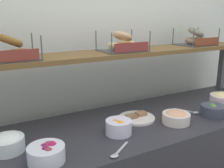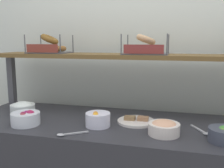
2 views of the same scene
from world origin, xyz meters
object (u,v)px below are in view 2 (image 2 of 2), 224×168
Objects in this scene: bowl_cream_cheese at (23,108)px; bowl_lox_spread at (164,128)px; serving_spoon_near_plate at (203,131)px; bagel_basket_cinnamon_raisin at (50,47)px; serving_plate_white at (136,121)px; bagel_basket_plain at (145,47)px; serving_spoon_by_edge at (68,134)px; bowl_fruit_salad at (98,119)px; bowl_beet_salad at (26,118)px.

bowl_lox_spread is (1.00, -0.15, -0.01)m from bowl_cream_cheese.
serving_spoon_near_plate is 0.53× the size of bagel_basket_cinnamon_raisin.
serving_plate_white is 0.52m from bagel_basket_plain.
serving_spoon_by_edge is (0.48, -0.30, -0.04)m from bowl_cream_cheese.
bagel_basket_plain is at bearing 112.37° from bowl_lox_spread.
serving_spoon_near_plate is at bearing 22.00° from bowl_lox_spread.
bagel_basket_plain reaches higher than bowl_fruit_salad.
bowl_cream_cheese is 1.08× the size of serving_spoon_near_plate.
serving_spoon_near_plate is at bearing -2.94° from bowl_cream_cheese.
bowl_beet_salad reaches higher than serving_spoon_near_plate.
serving_spoon_by_edge is at bearing -17.66° from bowl_beet_salad.
bagel_basket_plain is (0.02, 0.23, 0.47)m from serving_plate_white.
bowl_fruit_salad is 0.86× the size of bowl_beet_salad.
bagel_basket_plain is (0.24, 0.36, 0.43)m from bowl_fruit_salad.
serving_spoon_near_plate is 0.51× the size of bagel_basket_plain.
bowl_cream_cheese is 0.51m from bagel_basket_cinnamon_raisin.
bagel_basket_plain reaches higher than serving_spoon_near_plate.
bowl_lox_spread is at bearing 2.85° from bowl_beet_salad.
bowl_beet_salad is 1.08m from serving_spoon_near_plate.
bagel_basket_plain is at bearing 32.86° from bowl_beet_salad.
bagel_basket_cinnamon_raisin reaches higher than bagel_basket_plain.
bagel_basket_cinnamon_raisin is (-1.12, 0.31, 0.47)m from serving_spoon_near_plate.
serving_plate_white is 1.54× the size of serving_spoon_near_plate.
bagel_basket_cinnamon_raisin is 0.74m from bagel_basket_plain.
serving_plate_white is at bearing 136.51° from bowl_lox_spread.
bagel_basket_plain is (0.69, 0.44, 0.44)m from bowl_beet_salad.
serving_plate_white is (0.67, 0.22, -0.03)m from bowl_beet_salad.
bowl_fruit_salad is at bearing 58.64° from serving_spoon_by_edge.
serving_spoon_by_edge is at bearing -162.34° from serving_spoon_near_plate.
bowl_lox_spread reaches higher than serving_spoon_by_edge.
bagel_basket_cinnamon_raisin is at bearing 164.45° from serving_spoon_near_plate.
serving_spoon_near_plate is at bearing 4.04° from bowl_fruit_salad.
bowl_lox_spread is at bearing 15.81° from serving_spoon_by_edge.
bowl_fruit_salad is 0.46m from bowl_beet_salad.
bowl_fruit_salad is (0.60, -0.11, -0.00)m from bowl_cream_cheese.
bowl_lox_spread is at bearing -6.06° from bowl_fruit_salad.
bowl_cream_cheese is 0.58× the size of bagel_basket_cinnamon_raisin.
bowl_lox_spread is 1.16× the size of bowl_fruit_salad.
bowl_fruit_salad is 0.61m from bagel_basket_plain.
bowl_fruit_salad is 0.62m from serving_spoon_near_plate.
bowl_fruit_salad is 0.98× the size of serving_spoon_by_edge.
bowl_fruit_salad is 0.49× the size of bagel_basket_plain.
bowl_lox_spread is 0.99× the size of bowl_beet_salad.
bowl_lox_spread is at bearing -67.63° from bagel_basket_plain.
bagel_basket_cinnamon_raisin is at bearing -179.76° from bagel_basket_plain.
bowl_cream_cheese is at bearing -163.23° from bagel_basket_plain.
bowl_beet_salad is at bearing 162.34° from serving_spoon_by_edge.
serving_plate_white is (0.22, 0.13, -0.04)m from bowl_fruit_salad.
bagel_basket_cinnamon_raisin is (-0.72, 0.22, 0.47)m from serving_plate_white.
serving_spoon_by_edge is at bearing -31.76° from bowl_cream_cheese.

